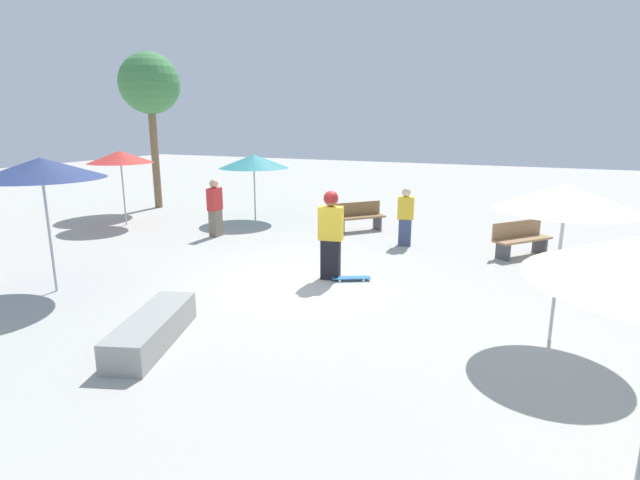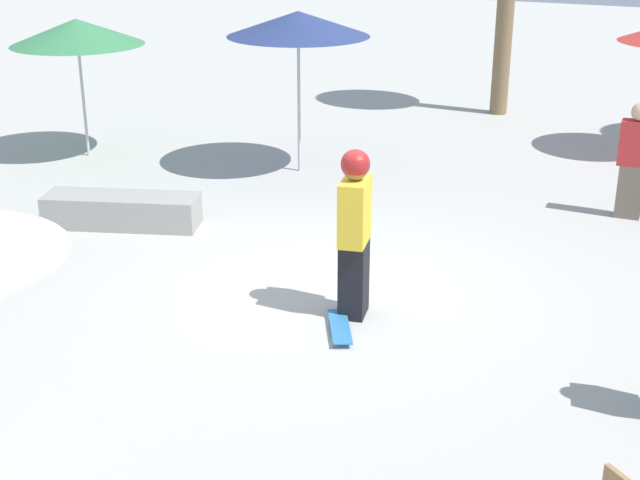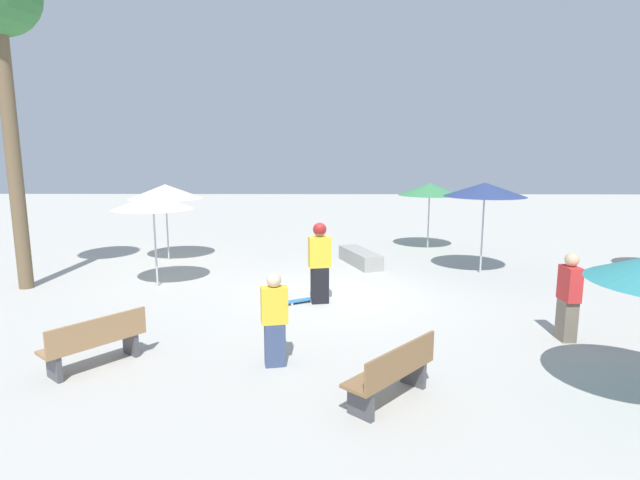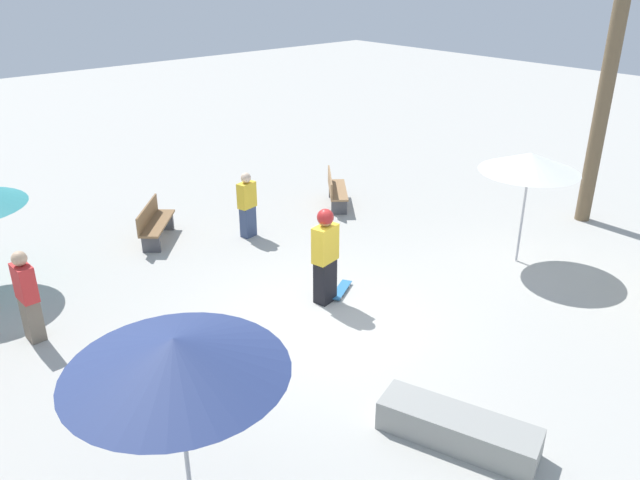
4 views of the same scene
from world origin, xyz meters
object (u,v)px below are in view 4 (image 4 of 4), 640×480
Objects in this scene: concrete_ledge at (458,429)px; bystander_watching at (28,296)px; skater_main at (325,253)px; shade_umbrella_navy at (175,356)px; shade_umbrella_white at (530,162)px; skateboard at (341,290)px; bench_near at (335,190)px; bench_far at (155,223)px; bystander_far at (247,205)px.

bystander_watching is (-6.26, -3.35, 0.60)m from concrete_ledge.
skater_main is at bearing 163.29° from concrete_ledge.
shade_umbrella_white is at bearing 99.75° from shade_umbrella_navy.
shade_umbrella_white is 8.92m from shade_umbrella_navy.
skater_main is 0.72× the size of shade_umbrella_navy.
shade_umbrella_navy reaches higher than concrete_ledge.
concrete_ledge is (4.01, -1.64, 0.16)m from skateboard.
shade_umbrella_navy is at bearing -158.82° from skater_main.
bench_near is 5.32m from shade_umbrella_white.
bench_far is 8.21m from shade_umbrella_white.
shade_umbrella_white is 6.17m from bystander_far.
skater_main is 5.04m from bench_near.
bench_far is at bearing -138.87° from shade_umbrella_white.
bystander_far is at bearing -48.31° from bench_near.
bystander_far is (-1.15, 5.22, -0.05)m from bystander_watching.
concrete_ledge is at bearing -141.01° from skateboard.
bench_far is at bearing 179.11° from concrete_ledge.
skater_main reaches higher than bench_far.
shade_umbrella_white is at bearing 83.38° from bench_far.
skater_main reaches higher than bystander_far.
concrete_ledge is at bearing 41.35° from bench_far.
bystander_watching is (-2.28, -4.54, -0.19)m from skater_main.
shade_umbrella_navy reaches higher than bystander_watching.
concrete_ledge is 4.14m from shade_umbrella_navy.
bystander_far is at bearing 97.91° from bench_far.
bystander_far reaches higher than concrete_ledge.
bench_near is 2.87m from bystander_far.
bench_far is (-1.07, -4.59, 0.00)m from bench_near.
concrete_ledge is 8.60m from bench_far.
bystander_far reaches higher than skateboard.
bench_near is 8.18m from bystander_watching.
bench_far is at bearing -63.81° from bench_near.
skater_main is 1.14× the size of bystander_watching.
skateboard is 4.69m from bench_near.
skateboard is 4.57m from shade_umbrella_white.
bystander_watching is at bearing -151.85° from concrete_ledge.
skateboard is at bearing 63.53° from bystander_watching.
bench_near is at bearing -172.14° from shade_umbrella_white.
bench_far is at bearing 133.64° from bystander_far.
bystander_watching is at bearing -179.58° from bystander_far.
bench_near reaches higher than skateboard.
bystander_watching reaches higher than bystander_far.
skater_main is 1.26× the size of bench_far.
bystander_watching is (1.27, -8.07, 0.39)m from bench_near.
shade_umbrella_white is at bearing 64.86° from bystander_watching.
shade_umbrella_navy reaches higher than skater_main.
bench_near is 0.64× the size of shade_umbrella_white.
bystander_far reaches higher than bench_near.
bystander_watching is at bearing 179.70° from shade_umbrella_navy.
bystander_far is at bearing -143.91° from shade_umbrella_white.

